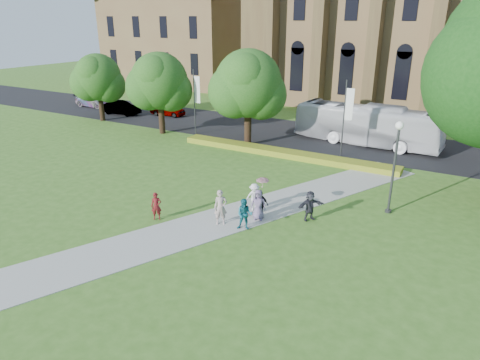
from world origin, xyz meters
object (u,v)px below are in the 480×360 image
Objects in this scene: car_1 at (121,108)px; streetlamp at (395,157)px; car_0 at (168,109)px; pedestrian_0 at (156,206)px; tour_coach at (367,125)px; car_2 at (93,101)px.

streetlamp is at bearing -115.63° from car_1.
pedestrian_0 reaches higher than car_0.
tour_coach is 2.76× the size of car_1.
pedestrian_0 is (21.17, -18.98, 0.05)m from car_1.
streetlamp is 3.43× the size of pedestrian_0.
car_1 is at bearing -104.63° from car_2.
car_0 is (-22.21, 0.66, -1.03)m from tour_coach.
car_2 reaches higher than car_0.
streetlamp is 34.09m from car_1.
pedestrian_0 is at bearing 167.75° from tour_coach.
streetlamp is 0.42× the size of tour_coach.
car_0 is at bearing -72.31° from car_1.
pedestrian_0 reaches higher than car_2.
pedestrian_0 is (-10.74, -7.24, -2.49)m from streetlamp.
car_1 is at bearing 107.96° from car_0.
car_1 is 0.90× the size of car_2.
car_0 is at bearing -87.58° from car_2.
car_2 is (-11.17, -0.51, 0.03)m from car_0.
streetlamp is 14.11m from tour_coach.
car_2 is at bearing 70.16° from car_1.
tour_coach is at bearing 39.14° from pedestrian_0.
tour_coach is at bearing -90.46° from car_2.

